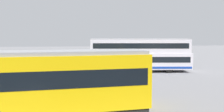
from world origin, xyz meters
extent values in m
plane|color=slate|center=(0.00, 0.00, 0.00)|extent=(160.00, 160.00, 0.00)
cube|color=silver|center=(-2.59, -1.01, 1.27)|extent=(11.90, 4.46, 1.84)
cube|color=silver|center=(-2.59, -1.01, 2.96)|extent=(11.54, 4.30, 1.53)
cube|color=black|center=(-2.59, -1.01, 1.49)|extent=(11.33, 4.39, 0.64)
cube|color=black|center=(-2.59, -1.01, 3.03)|extent=(10.97, 4.23, 0.60)
cube|color=#193FA5|center=(-2.59, -1.01, 0.60)|extent=(11.67, 4.46, 0.24)
cube|color=#B2B2B7|center=(-2.59, -1.01, 3.77)|extent=(11.54, 4.30, 0.10)
cylinder|color=black|center=(0.96, -1.61, 0.50)|extent=(1.40, 2.65, 1.00)
cylinder|color=black|center=(-5.75, -0.48, 0.50)|extent=(1.40, 2.65, 1.00)
cube|color=#E5B70C|center=(7.60, 14.64, 1.70)|extent=(12.24, 3.60, 2.89)
cube|color=black|center=(7.60, 14.64, 1.99)|extent=(11.76, 3.60, 0.90)
cube|color=gray|center=(7.60, 14.64, 3.24)|extent=(11.99, 3.37, 0.20)
cube|color=black|center=(7.60, 14.64, 0.12)|extent=(11.99, 3.45, 0.25)
cylinder|color=#33384C|center=(4.95, 4.01, 0.43)|extent=(0.14, 0.14, 0.85)
cylinder|color=#33384C|center=(5.06, 3.82, 0.43)|extent=(0.14, 0.14, 0.85)
cylinder|color=black|center=(5.01, 3.92, 1.18)|extent=(0.44, 0.44, 0.66)
sphere|color=tan|center=(5.01, 3.92, 1.62)|extent=(0.23, 0.23, 0.23)
cube|color=gray|center=(4.82, 4.35, 1.05)|extent=(8.24, 0.77, 0.06)
cube|color=gray|center=(4.82, 4.35, 0.55)|extent=(8.24, 0.77, 0.06)
cylinder|color=gray|center=(0.70, 3.99, 0.53)|extent=(0.07, 0.07, 1.05)
cylinder|color=gray|center=(4.82, 4.35, 0.53)|extent=(0.07, 0.07, 1.05)
cylinder|color=gray|center=(8.94, 4.70, 0.53)|extent=(0.07, 0.07, 1.05)
cylinder|color=slate|center=(8.71, 4.76, 1.17)|extent=(0.10, 0.10, 2.33)
cube|color=white|center=(8.72, 4.80, 1.89)|extent=(1.14, 0.23, 0.70)
camera|label=1|loc=(6.11, 29.13, 4.12)|focal=43.39mm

